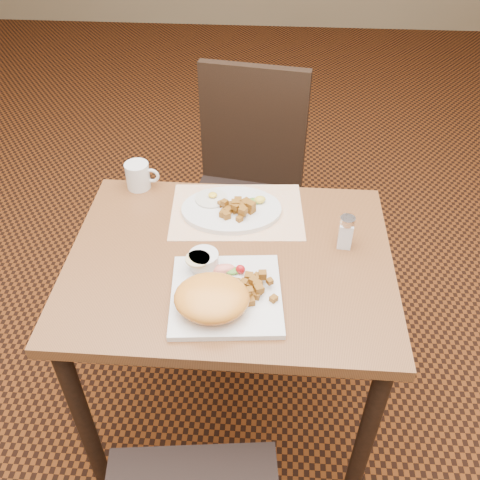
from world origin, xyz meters
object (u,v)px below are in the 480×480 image
chair_far (247,181)px  salt_shaker (346,231)px  plate_square (226,295)px  table (230,285)px  plate_oval (232,210)px  coffee_mug (139,176)px

chair_far → salt_shaker: size_ratio=9.70×
plate_square → salt_shaker: salt_shaker is taller
plate_square → table: bearing=91.5°
plate_oval → coffee_mug: size_ratio=2.79×
chair_far → salt_shaker: chair_far is taller
coffee_mug → plate_oval: bearing=-20.3°
table → plate_oval: plate_oval is taller
plate_oval → chair_far: bearing=87.8°
plate_square → salt_shaker: size_ratio=2.80×
plate_oval → salt_shaker: (0.33, -0.13, 0.04)m
plate_square → salt_shaker: (0.31, 0.22, 0.04)m
table → coffee_mug: bearing=135.3°
chair_far → coffee_mug: bearing=56.6°
plate_oval → coffee_mug: bearing=159.7°
plate_square → chair_far: bearing=89.8°
plate_square → salt_shaker: 0.39m
chair_far → table: bearing=98.3°
chair_far → salt_shaker: 0.73m
plate_oval → coffee_mug: 0.33m
table → salt_shaker: size_ratio=9.00×
salt_shaker → plate_oval: bearing=158.7°
plate_square → plate_oval: bearing=92.5°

